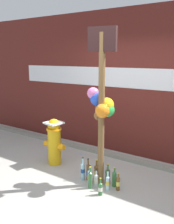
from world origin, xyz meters
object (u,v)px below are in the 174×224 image
at_px(bottle_9, 100,188).
at_px(bottle_5, 108,182).
at_px(bottle_6, 118,183).
at_px(bottle_10, 90,179).
at_px(memorial_post, 102,98).
at_px(bottle_0, 108,175).
at_px(fire_hydrant, 54,141).
at_px(bottle_4, 96,180).
at_px(bottle_1, 96,172).
at_px(bottle_8, 83,171).
at_px(bottle_2, 114,178).
at_px(bottle_3, 88,172).
at_px(bottle_7, 90,176).

bearing_deg(bottle_9, bottle_5, 84.75).
height_order(bottle_5, bottle_6, bottle_5).
bearing_deg(bottle_5, bottle_10, -157.78).
height_order(memorial_post, bottle_0, memorial_post).
bearing_deg(fire_hydrant, bottle_6, -7.44).
height_order(bottle_4, bottle_9, bottle_4).
distance_m(bottle_4, bottle_6, 0.36).
bearing_deg(memorial_post, bottle_4, -93.67).
xyz_separation_m(memorial_post, bottle_1, (-0.10, 0.03, -1.28)).
bearing_deg(memorial_post, bottle_8, -167.83).
relative_size(bottle_0, bottle_6, 1.18).
distance_m(memorial_post, bottle_6, 1.36).
xyz_separation_m(memorial_post, bottle_2, (0.23, 0.04, -1.30)).
relative_size(bottle_3, bottle_4, 1.34).
xyz_separation_m(fire_hydrant, bottle_3, (0.93, -0.19, -0.32)).
xyz_separation_m(fire_hydrant, bottle_4, (1.15, -0.29, -0.37)).
height_order(bottle_7, bottle_8, bottle_8).
distance_m(bottle_7, bottle_10, 0.19).
xyz_separation_m(fire_hydrant, bottle_10, (1.11, -0.39, -0.32)).
xyz_separation_m(fire_hydrant, bottle_9, (1.35, -0.48, -0.37)).
xyz_separation_m(bottle_0, bottle_10, (-0.15, -0.30, 0.01)).
distance_m(memorial_post, bottle_10, 1.30).
bearing_deg(fire_hydrant, bottle_5, -11.97).
bearing_deg(fire_hydrant, bottle_2, -4.96).
bearing_deg(bottle_7, bottle_0, 29.79).
relative_size(bottle_3, bottle_7, 1.31).
relative_size(bottle_5, bottle_10, 0.91).
relative_size(bottle_8, bottle_10, 1.10).
bearing_deg(bottle_1, bottle_7, -119.51).
bearing_deg(bottle_3, fire_hydrant, 168.52).
bearing_deg(bottle_3, bottle_4, -23.72).
bearing_deg(bottle_10, bottle_2, 43.88).
distance_m(memorial_post, bottle_1, 1.28).
relative_size(bottle_0, bottle_5, 1.03).
bearing_deg(bottle_1, bottle_10, -79.02).
distance_m(fire_hydrant, bottle_0, 1.30).
relative_size(bottle_5, bottle_9, 1.20).
distance_m(bottle_1, bottle_10, 0.26).
relative_size(bottle_2, bottle_10, 0.89).
xyz_separation_m(bottle_8, bottle_9, (0.51, -0.25, -0.06)).
distance_m(memorial_post, bottle_5, 1.32).
height_order(bottle_3, bottle_6, bottle_3).
height_order(bottle_6, bottle_7, bottle_7).
bearing_deg(bottle_2, bottle_10, -136.12).
distance_m(bottle_2, bottle_7, 0.42).
relative_size(bottle_3, bottle_5, 1.16).
relative_size(bottle_1, bottle_7, 1.30).
bearing_deg(bottle_3, bottle_0, 15.49).
bearing_deg(bottle_6, bottle_0, 157.90).
relative_size(memorial_post, fire_hydrant, 2.75).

